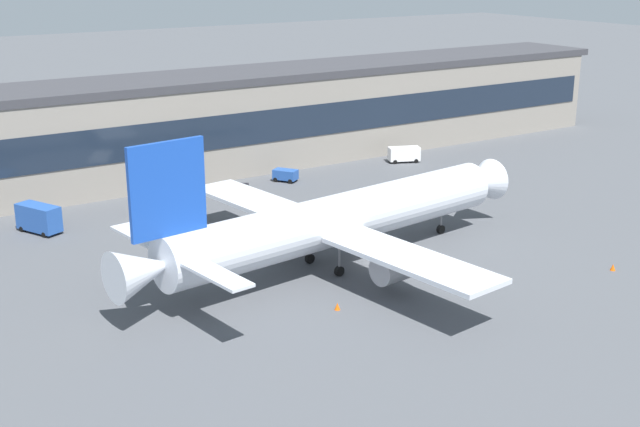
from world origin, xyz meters
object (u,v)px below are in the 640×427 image
object	(u,v)px
stair_truck	(39,217)
traffic_cone_1	(613,267)
baggage_tug	(285,174)
traffic_cone_0	(337,306)
fuel_truck	(166,206)
follow_me_car	(240,192)
airliner	(333,221)
crew_van	(405,154)

from	to	relation	value
stair_truck	traffic_cone_1	world-z (taller)	stair_truck
baggage_tug	traffic_cone_0	distance (m)	48.72
fuel_truck	stair_truck	bearing A→B (deg)	166.68
follow_me_car	traffic_cone_0	bearing A→B (deg)	-103.98
traffic_cone_1	baggage_tug	bearing A→B (deg)	102.37
traffic_cone_0	traffic_cone_1	xyz separation A→B (m)	(31.60, -7.74, 0.00)
airliner	traffic_cone_0	bearing A→B (deg)	-121.77
follow_me_car	traffic_cone_1	size ratio (longest dim) A/B	6.37
follow_me_car	crew_van	world-z (taller)	crew_van
stair_truck	airliner	bearing A→B (deg)	-50.81
traffic_cone_0	traffic_cone_1	bearing A→B (deg)	-13.76
baggage_tug	follow_me_car	bearing A→B (deg)	-154.16
baggage_tug	crew_van	world-z (taller)	crew_van
traffic_cone_0	airliner	bearing A→B (deg)	58.23
fuel_truck	traffic_cone_1	distance (m)	55.83
follow_me_car	baggage_tug	bearing A→B (deg)	25.84
follow_me_car	traffic_cone_0	xyz separation A→B (m)	(-9.79, -39.30, -0.73)
follow_me_car	traffic_cone_1	distance (m)	51.85
traffic_cone_1	airliner	bearing A→B (deg)	144.99
stair_truck	traffic_cone_1	distance (m)	68.88
baggage_tug	crew_van	size ratio (longest dim) A/B	0.73
follow_me_car	stair_truck	bearing A→B (deg)	178.76
stair_truck	baggage_tug	distance (m)	38.57
airliner	follow_me_car	distance (m)	29.79
fuel_truck	traffic_cone_0	bearing A→B (deg)	-85.69
stair_truck	fuel_truck	distance (m)	15.82
baggage_tug	crew_van	xyz separation A→B (m)	(23.14, -0.27, 0.37)
airliner	stair_truck	size ratio (longest dim) A/B	8.38
crew_van	traffic_cone_0	world-z (taller)	crew_van
follow_me_car	airliner	bearing A→B (deg)	-96.95
traffic_cone_0	baggage_tug	bearing A→B (deg)	65.53
stair_truck	traffic_cone_0	world-z (taller)	stair_truck
stair_truck	traffic_cone_0	size ratio (longest dim) A/B	8.87
follow_me_car	baggage_tug	size ratio (longest dim) A/B	1.14
follow_me_car	traffic_cone_1	xyz separation A→B (m)	(21.81, -47.04, -0.72)
airliner	crew_van	world-z (taller)	airliner
stair_truck	traffic_cone_1	bearing A→B (deg)	-43.78
crew_van	traffic_cone_1	bearing A→B (deg)	-102.75
baggage_tug	airliner	bearing A→B (deg)	-112.15
airliner	follow_me_car	xyz separation A→B (m)	(3.57, 29.26, -4.30)
crew_van	fuel_truck	size ratio (longest dim) A/B	0.64
follow_me_car	traffic_cone_0	size ratio (longest dim) A/B	6.44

